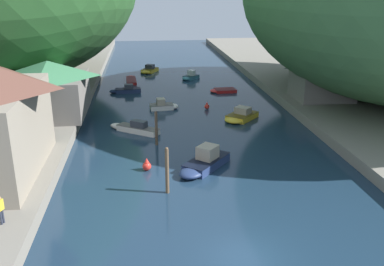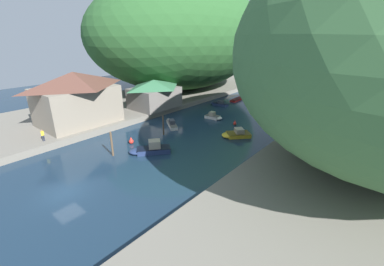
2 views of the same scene
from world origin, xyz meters
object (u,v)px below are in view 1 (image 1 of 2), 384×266
at_px(boat_near_quay, 131,80).
at_px(boat_open_rowboat, 164,106).
at_px(channel_buoy_far, 147,166).
at_px(boat_red_skiff, 240,116).
at_px(boat_far_upstream, 133,128).
at_px(person_on_quay, 0,208).
at_px(boathouse_shed, 50,87).
at_px(boat_moored_right, 125,90).
at_px(boat_small_dinghy, 203,163).
at_px(boat_yellow_tender, 222,91).
at_px(boat_navy_launch, 149,70).
at_px(boat_cabin_cruiser, 190,77).
at_px(right_bank_cottage, 323,76).
at_px(channel_buoy_near, 207,106).

height_order(boat_near_quay, boat_open_rowboat, boat_open_rowboat).
bearing_deg(boat_open_rowboat, channel_buoy_far, -12.90).
relative_size(boat_red_skiff, channel_buoy_far, 4.54).
xyz_separation_m(boat_red_skiff, boat_far_upstream, (-11.30, -2.62, -0.01)).
distance_m(channel_buoy_far, person_on_quay, 11.95).
height_order(boathouse_shed, boat_moored_right, boathouse_shed).
xyz_separation_m(boathouse_shed, boat_near_quay, (7.71, 20.05, -3.63)).
bearing_deg(boat_small_dinghy, boat_yellow_tender, -64.38).
bearing_deg(boat_moored_right, person_on_quay, 166.74).
bearing_deg(channel_buoy_far, boathouse_shed, 125.46).
xyz_separation_m(boathouse_shed, boat_navy_launch, (10.51, 26.41, -3.45)).
distance_m(boat_cabin_cruiser, boat_small_dinghy, 33.86).
bearing_deg(person_on_quay, boat_moored_right, 8.41).
relative_size(boat_cabin_cruiser, person_on_quay, 1.92).
xyz_separation_m(boat_small_dinghy, boat_far_upstream, (-5.53, 9.77, -0.13)).
height_order(boat_open_rowboat, boat_small_dinghy, boat_small_dinghy).
bearing_deg(boat_red_skiff, person_on_quay, 90.67).
distance_m(boat_yellow_tender, boat_moored_right, 13.07).
relative_size(boat_near_quay, boat_small_dinghy, 1.15).
height_order(boat_far_upstream, channel_buoy_far, boat_far_upstream).
relative_size(right_bank_cottage, channel_buoy_far, 6.63).
xyz_separation_m(boat_far_upstream, channel_buoy_far, (1.16, -9.49, 0.01)).
bearing_deg(boat_moored_right, right_bank_cottage, -116.27).
bearing_deg(boat_far_upstream, boat_near_quay, 36.77).
distance_m(boathouse_shed, channel_buoy_far, 16.73).
bearing_deg(boat_yellow_tender, channel_buoy_near, 153.92).
xyz_separation_m(boat_cabin_cruiser, channel_buoy_near, (0.08, -16.77, -0.07)).
height_order(boathouse_shed, boat_navy_launch, boathouse_shed).
bearing_deg(boat_moored_right, channel_buoy_far, -178.46).
relative_size(boat_navy_launch, boat_yellow_tender, 1.22).
bearing_deg(boat_navy_launch, person_on_quay, 104.71).
distance_m(boat_navy_launch, channel_buoy_near, 23.88).
relative_size(boat_open_rowboat, boat_far_upstream, 0.66).
relative_size(boat_yellow_tender, boat_open_rowboat, 1.05).
bearing_deg(person_on_quay, boat_small_dinghy, -38.73).
height_order(right_bank_cottage, channel_buoy_near, right_bank_cottage).
relative_size(right_bank_cottage, boat_open_rowboat, 2.00).
distance_m(boat_near_quay, channel_buoy_far, 33.44).
relative_size(right_bank_cottage, boat_yellow_tender, 1.90).
xyz_separation_m(boat_yellow_tender, boat_near_quay, (-12.35, 8.55, 0.01)).
bearing_deg(channel_buoy_near, right_bank_cottage, -1.39).
distance_m(boathouse_shed, boat_far_upstream, 9.82).
xyz_separation_m(boat_moored_right, channel_buoy_far, (2.46, -25.94, 0.04)).
bearing_deg(boathouse_shed, boat_cabin_cruiser, 50.38).
relative_size(boat_yellow_tender, boat_moored_right, 0.85).
bearing_deg(boat_far_upstream, channel_buoy_near, -14.10).
xyz_separation_m(boat_cabin_cruiser, boat_open_rowboat, (-4.83, -16.12, -0.02)).
bearing_deg(boathouse_shed, boat_moored_right, 60.82).
distance_m(boat_red_skiff, boat_small_dinghy, 13.67).
distance_m(boat_yellow_tender, boat_far_upstream, 19.32).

